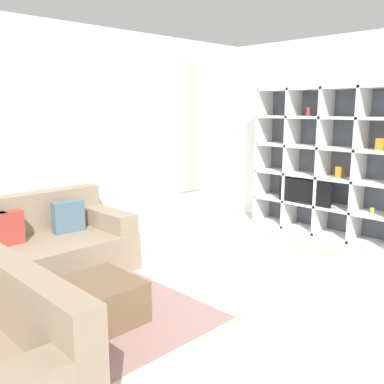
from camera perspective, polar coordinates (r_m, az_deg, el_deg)
name	(u,v)px	position (r m, az deg, el deg)	size (l,w,h in m)	color
ground_plane	(312,337)	(3.61, 15.75, -18.13)	(16.00, 16.00, 0.00)	beige
wall_back	(88,140)	(5.43, -13.66, 6.81)	(6.78, 0.11, 2.70)	white
wall_right	(322,136)	(6.40, 17.00, 7.19)	(0.07, 4.32, 2.70)	white
area_rug	(39,332)	(3.73, -19.72, -17.22)	(2.58, 1.84, 0.01)	gray
shelving_unit	(324,163)	(6.17, 17.23, 3.75)	(0.41, 2.05, 2.01)	#515660
couch_main	(23,253)	(4.68, -21.65, -7.59)	(2.15, 0.98, 0.83)	gray
ottoman	(97,302)	(3.69, -12.57, -14.16)	(0.63, 0.64, 0.35)	brown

